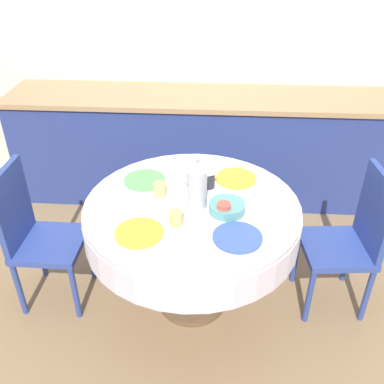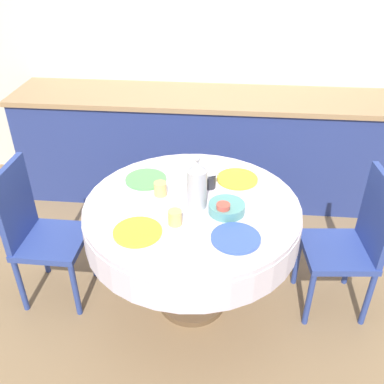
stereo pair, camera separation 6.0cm
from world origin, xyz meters
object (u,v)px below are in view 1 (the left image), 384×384
(chair_right, at_px, (35,232))
(coffee_carafe, at_px, (197,185))
(chair_left, at_px, (352,237))
(teapot, at_px, (196,175))

(chair_right, distance_m, coffee_carafe, 1.07)
(chair_left, xyz_separation_m, chair_right, (-1.92, -0.08, 0.00))
(chair_right, height_order, teapot, teapot)
(chair_right, xyz_separation_m, teapot, (0.97, 0.17, 0.34))
(chair_left, distance_m, teapot, 1.01)
(chair_left, distance_m, chair_right, 1.92)
(chair_right, height_order, coffee_carafe, coffee_carafe)
(chair_left, xyz_separation_m, teapot, (-0.95, 0.09, 0.34))
(coffee_carafe, bearing_deg, chair_left, 6.69)
(chair_right, xyz_separation_m, coffee_carafe, (0.99, -0.03, 0.40))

